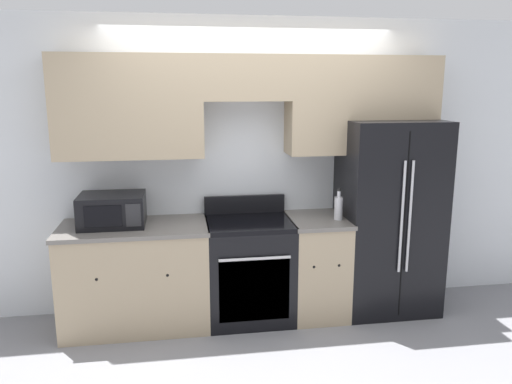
{
  "coord_description": "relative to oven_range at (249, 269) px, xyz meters",
  "views": [
    {
      "loc": [
        -0.64,
        -3.76,
        2.02
      ],
      "look_at": [
        -0.0,
        0.31,
        1.13
      ],
      "focal_mm": 35.0,
      "sensor_mm": 36.0,
      "label": 1
    }
  ],
  "objects": [
    {
      "name": "refrigerator",
      "position": [
        1.26,
        0.07,
        0.42
      ],
      "size": [
        0.84,
        0.8,
        1.72
      ],
      "color": "black",
      "rests_on": "ground_plane"
    },
    {
      "name": "bottle",
      "position": [
        0.77,
        -0.08,
        0.54
      ],
      "size": [
        0.07,
        0.07,
        0.27
      ],
      "color": "silver",
      "rests_on": "lower_cabinets_right"
    },
    {
      "name": "wall_back",
      "position": [
        0.06,
        0.27,
        1.07
      ],
      "size": [
        8.0,
        0.39,
        2.6
      ],
      "color": "silver",
      "rests_on": "ground_plane"
    },
    {
      "name": "lower_cabinets_left",
      "position": [
        -0.96,
        -0.0,
        -0.0
      ],
      "size": [
        1.22,
        0.64,
        0.88
      ],
      "color": "tan",
      "rests_on": "ground_plane"
    },
    {
      "name": "microwave",
      "position": [
        -1.13,
        0.04,
        0.57
      ],
      "size": [
        0.53,
        0.4,
        0.26
      ],
      "color": "black",
      "rests_on": "lower_cabinets_left"
    },
    {
      "name": "lower_cabinets_right",
      "position": [
        0.6,
        -0.0,
        -0.0
      ],
      "size": [
        0.5,
        0.64,
        0.88
      ],
      "color": "tan",
      "rests_on": "ground_plane"
    },
    {
      "name": "oven_range",
      "position": [
        0.0,
        0.0,
        0.0
      ],
      "size": [
        0.73,
        0.65,
        1.04
      ],
      "color": "black",
      "rests_on": "ground_plane"
    },
    {
      "name": "ground_plane",
      "position": [
        0.06,
        -0.31,
        -0.45
      ],
      "size": [
        12.0,
        12.0,
        0.0
      ],
      "primitive_type": "plane",
      "color": "gray"
    }
  ]
}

